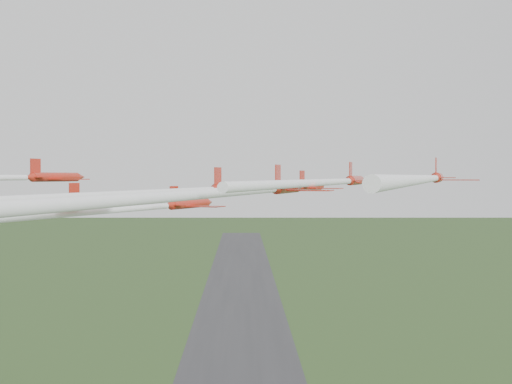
{
  "coord_description": "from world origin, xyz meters",
  "views": [
    {
      "loc": [
        0.56,
        -81.41,
        58.85
      ],
      "look_at": [
        2.2,
        0.8,
        56.97
      ],
      "focal_mm": 50.0,
      "sensor_mm": 36.0,
      "label": 1
    }
  ],
  "objects_px": {
    "jet_row3_mid": "(162,193)",
    "jet_row4_right": "(248,191)",
    "jet_lead": "(287,188)",
    "jet_row4_left": "(19,207)",
    "jet_row2_left": "(125,209)",
    "jet_row3_right": "(430,178)",
    "jet_row2_right": "(337,181)"
  },
  "relations": [
    {
      "from": "jet_row3_right",
      "to": "jet_row4_left",
      "type": "xyz_separation_m",
      "value": [
        -32.97,
        2.21,
        -2.35
      ]
    },
    {
      "from": "jet_row2_left",
      "to": "jet_row3_right",
      "type": "xyz_separation_m",
      "value": [
        27.64,
        -22.15,
        3.42
      ]
    },
    {
      "from": "jet_row2_left",
      "to": "jet_row4_right",
      "type": "relative_size",
      "value": 1.18
    },
    {
      "from": "jet_lead",
      "to": "jet_row2_left",
      "type": "distance_m",
      "value": 23.42
    },
    {
      "from": "jet_row2_right",
      "to": "jet_row4_left",
      "type": "height_order",
      "value": "jet_row2_right"
    },
    {
      "from": "jet_lead",
      "to": "jet_row2_left",
      "type": "bearing_deg",
      "value": -119.24
    },
    {
      "from": "jet_row2_right",
      "to": "jet_row4_right",
      "type": "relative_size",
      "value": 1.15
    },
    {
      "from": "jet_row2_left",
      "to": "jet_row3_mid",
      "type": "height_order",
      "value": "jet_row3_mid"
    },
    {
      "from": "jet_row3_mid",
      "to": "jet_row4_right",
      "type": "height_order",
      "value": "jet_row4_right"
    },
    {
      "from": "jet_lead",
      "to": "jet_row3_right",
      "type": "xyz_separation_m",
      "value": [
        9.08,
        -36.28,
        1.33
      ]
    },
    {
      "from": "jet_row2_left",
      "to": "jet_row3_right",
      "type": "relative_size",
      "value": 1.03
    },
    {
      "from": "jet_row4_left",
      "to": "jet_row4_right",
      "type": "distance_m",
      "value": 20.55
    },
    {
      "from": "jet_row2_right",
      "to": "jet_row4_left",
      "type": "relative_size",
      "value": 1.22
    },
    {
      "from": "jet_lead",
      "to": "jet_row4_right",
      "type": "relative_size",
      "value": 0.93
    },
    {
      "from": "jet_lead",
      "to": "jet_row4_left",
      "type": "relative_size",
      "value": 0.99
    },
    {
      "from": "jet_row4_right",
      "to": "jet_row2_left",
      "type": "bearing_deg",
      "value": 131.26
    },
    {
      "from": "jet_row3_right",
      "to": "jet_row4_right",
      "type": "distance_m",
      "value": 15.83
    },
    {
      "from": "jet_row4_left",
      "to": "jet_row4_right",
      "type": "relative_size",
      "value": 0.94
    },
    {
      "from": "jet_row2_left",
      "to": "jet_row4_left",
      "type": "height_order",
      "value": "jet_row4_left"
    },
    {
      "from": "jet_lead",
      "to": "jet_row3_right",
      "type": "bearing_deg",
      "value": -52.47
    },
    {
      "from": "jet_lead",
      "to": "jet_row4_left",
      "type": "bearing_deg",
      "value": -101.56
    },
    {
      "from": "jet_row2_left",
      "to": "jet_lead",
      "type": "bearing_deg",
      "value": 60.87
    },
    {
      "from": "jet_lead",
      "to": "jet_row3_mid",
      "type": "bearing_deg",
      "value": -88.86
    },
    {
      "from": "jet_lead",
      "to": "jet_row2_right",
      "type": "bearing_deg",
      "value": -54.17
    },
    {
      "from": "jet_lead",
      "to": "jet_row3_mid",
      "type": "xyz_separation_m",
      "value": [
        -12.65,
        -30.79,
        0.09
      ]
    },
    {
      "from": "jet_row3_mid",
      "to": "jet_row4_left",
      "type": "xyz_separation_m",
      "value": [
        -11.24,
        -3.28,
        -1.12
      ]
    },
    {
      "from": "jet_row4_left",
      "to": "jet_row3_right",
      "type": "bearing_deg",
      "value": 16.36
    },
    {
      "from": "jet_row2_left",
      "to": "jet_row3_mid",
      "type": "distance_m",
      "value": 17.81
    },
    {
      "from": "jet_row4_left",
      "to": "jet_lead",
      "type": "bearing_deg",
      "value": 75.16
    },
    {
      "from": "jet_row2_left",
      "to": "jet_row2_right",
      "type": "distance_m",
      "value": 23.26
    },
    {
      "from": "jet_row4_left",
      "to": "jet_row4_right",
      "type": "height_order",
      "value": "jet_row4_right"
    },
    {
      "from": "jet_row3_mid",
      "to": "jet_row2_left",
      "type": "bearing_deg",
      "value": 127.46
    }
  ]
}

